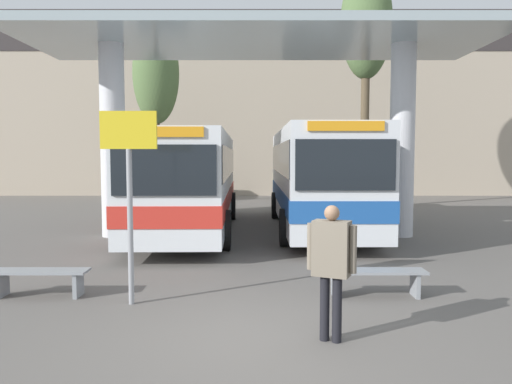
{
  "coord_description": "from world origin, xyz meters",
  "views": [
    {
      "loc": [
        -0.04,
        -6.45,
        2.41
      ],
      "look_at": [
        0.0,
        4.61,
        1.6
      ],
      "focal_mm": 35.0,
      "sensor_mm": 36.0,
      "label": 1
    }
  ],
  "objects": [
    {
      "name": "ground_plane",
      "position": [
        0.0,
        0.0,
        0.0
      ],
      "size": [
        100.0,
        100.0,
        0.0
      ],
      "primitive_type": "plane",
      "color": "#605B56"
    },
    {
      "name": "waiting_bench_mid_platform",
      "position": [
        -3.73,
        1.93,
        0.34
      ],
      "size": [
        1.62,
        0.44,
        0.46
      ],
      "color": "gray",
      "rests_on": "ground_plane"
    },
    {
      "name": "waiting_bench_near_pillar",
      "position": [
        1.99,
        1.93,
        0.34
      ],
      "size": [
        1.72,
        0.44,
        0.46
      ],
      "color": "gray",
      "rests_on": "ground_plane"
    },
    {
      "name": "station_canopy",
      "position": [
        0.0,
        8.37,
        5.0
      ],
      "size": [
        13.57,
        5.05,
        5.91
      ],
      "color": "silver",
      "rests_on": "ground_plane"
    },
    {
      "name": "poplar_tree_behind_left",
      "position": [
        4.93,
        16.48,
        8.22
      ],
      "size": [
        2.31,
        2.31,
        10.94
      ],
      "color": "brown",
      "rests_on": "ground_plane"
    },
    {
      "name": "transit_bus_left_bay",
      "position": [
        -2.11,
        9.36,
        1.71
      ],
      "size": [
        2.87,
        10.57,
        3.05
      ],
      "rotation": [
        0.0,
        0.0,
        3.16
      ],
      "color": "silver",
      "rests_on": "ground_plane"
    },
    {
      "name": "parked_car_street",
      "position": [
        -5.02,
        20.68,
        1.04
      ],
      "size": [
        4.43,
        2.19,
        2.13
      ],
      "rotation": [
        0.0,
        0.0,
        -0.06
      ],
      "color": "#B2B7BC",
      "rests_on": "ground_plane"
    },
    {
      "name": "pedestrian_waiting",
      "position": [
        0.93,
        -0.12,
        1.08
      ],
      "size": [
        0.63,
        0.42,
        1.78
      ],
      "rotation": [
        0.0,
        0.0,
        -0.42
      ],
      "color": "black",
      "rests_on": "ground_plane"
    },
    {
      "name": "townhouse_backdrop",
      "position": [
        0.0,
        23.66,
        6.35
      ],
      "size": [
        40.0,
        0.58,
        10.96
      ],
      "color": "tan",
      "rests_on": "ground_plane"
    },
    {
      "name": "poplar_tree_behind_right",
      "position": [
        -4.95,
        18.31,
        6.38
      ],
      "size": [
        2.26,
        2.26,
        8.93
      ],
      "color": "brown",
      "rests_on": "ground_plane"
    },
    {
      "name": "info_sign_platform",
      "position": [
        -2.07,
        1.51,
        2.21
      ],
      "size": [
        0.9,
        0.09,
        3.11
      ],
      "color": "gray",
      "rests_on": "ground_plane"
    },
    {
      "name": "transit_bus_center_bay",
      "position": [
        1.94,
        9.82,
        1.79
      ],
      "size": [
        2.77,
        10.19,
        3.21
      ],
      "rotation": [
        0.0,
        0.0,
        3.15
      ],
      "color": "silver",
      "rests_on": "ground_plane"
    }
  ]
}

